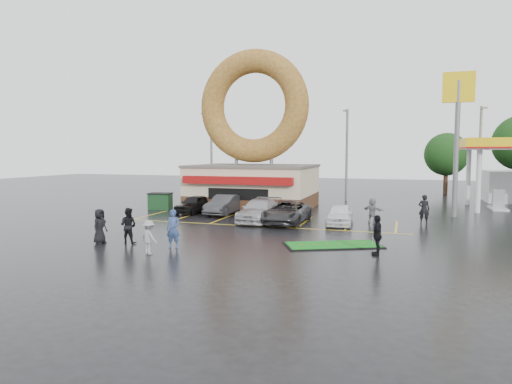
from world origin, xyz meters
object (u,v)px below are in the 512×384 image
(person_blue, at_px, (173,229))
(dumpster, at_px, (160,202))
(streetlight_right, at_px, (480,152))
(car_black, at_px, (194,204))
(streetlight_mid, at_px, (347,152))
(car_grey, at_px, (287,212))
(donut_shop, at_px, (254,156))
(person_cameraman, at_px, (377,235))
(streetlight_left, at_px, (211,152))
(car_dgrey, at_px, (225,205))
(putting_green, at_px, (333,245))
(car_white, at_px, (340,215))
(shell_sign, at_px, (458,117))
(car_silver, at_px, (259,210))

(person_blue, height_order, dumpster, person_blue)
(streetlight_right, height_order, car_black, streetlight_right)
(streetlight_mid, xyz_separation_m, person_blue, (-5.53, -25.24, -3.81))
(car_grey, bearing_deg, dumpster, 161.84)
(streetlight_mid, xyz_separation_m, streetlight_right, (12.00, 1.00, 0.00))
(donut_shop, distance_m, person_cameraman, 19.68)
(donut_shop, distance_m, streetlight_left, 9.87)
(streetlight_mid, height_order, car_dgrey, streetlight_mid)
(putting_green, bearing_deg, person_cameraman, -33.39)
(person_blue, height_order, person_cameraman, person_blue)
(person_cameraman, bearing_deg, person_blue, -90.90)
(car_dgrey, relative_size, dumpster, 2.57)
(donut_shop, height_order, streetlight_left, donut_shop)
(donut_shop, height_order, person_blue, donut_shop)
(car_white, bearing_deg, streetlight_left, 134.03)
(car_grey, height_order, dumpster, car_grey)
(streetlight_left, relative_size, car_dgrey, 1.95)
(car_black, relative_size, dumpster, 2.30)
(car_white, bearing_deg, person_blue, -128.22)
(person_cameraman, distance_m, putting_green, 2.84)
(car_black, relative_size, person_blue, 2.13)
(car_black, relative_size, car_grey, 0.77)
(car_black, xyz_separation_m, dumpster, (-3.77, 1.34, -0.06))
(dumpster, bearing_deg, shell_sign, -3.51)
(putting_green, bearing_deg, shell_sign, 62.24)
(streetlight_right, height_order, person_cameraman, streetlight_right)
(car_silver, xyz_separation_m, dumpster, (-9.97, 3.90, -0.12))
(car_grey, bearing_deg, car_dgrey, 154.33)
(car_black, height_order, person_cameraman, person_cameraman)
(streetlight_left, xyz_separation_m, person_blue, (8.47, -24.24, -3.81))
(car_silver, relative_size, car_white, 1.31)
(dumpster, bearing_deg, car_black, -29.62)
(donut_shop, relative_size, streetlight_right, 1.50)
(donut_shop, xyz_separation_m, dumpster, (-7.08, -3.63, -3.81))
(person_blue, relative_size, person_cameraman, 1.03)
(streetlight_mid, bearing_deg, dumpster, -140.55)
(streetlight_mid, xyz_separation_m, putting_green, (2.00, -22.23, -4.74))
(person_blue, xyz_separation_m, person_cameraman, (9.78, 1.53, -0.03))
(shell_sign, relative_size, person_cameraman, 5.62)
(shell_sign, distance_m, car_white, 11.98)
(donut_shop, xyz_separation_m, shell_sign, (16.00, -0.97, 2.91))
(person_blue, bearing_deg, car_grey, 60.35)
(dumpster, bearing_deg, streetlight_mid, 29.35)
(dumpster, bearing_deg, donut_shop, 17.10)
(car_grey, relative_size, person_cameraman, 2.85)
(shell_sign, distance_m, streetlight_right, 10.68)
(shell_sign, distance_m, streetlight_mid, 12.93)
(streetlight_right, relative_size, dumpster, 5.00)
(streetlight_right, distance_m, person_blue, 31.78)
(car_dgrey, relative_size, person_blue, 2.38)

